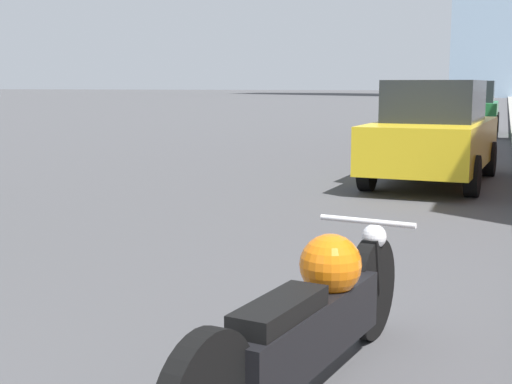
% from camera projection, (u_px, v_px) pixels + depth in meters
% --- Properties ---
extents(motorcycle, '(0.72, 2.61, 0.82)m').
position_uv_depth(motorcycle, '(311.00, 318.00, 3.78)').
color(motorcycle, black).
rests_on(motorcycle, ground_plane).
extents(parked_car_yellow, '(1.99, 4.35, 1.70)m').
position_uv_depth(parked_car_yellow, '(434.00, 133.00, 11.83)').
color(parked_car_yellow, gold).
rests_on(parked_car_yellow, ground_plane).
extents(parked_car_green, '(1.80, 4.34, 1.75)m').
position_uv_depth(parked_car_green, '(470.00, 108.00, 23.33)').
color(parked_car_green, '#1E6B33').
rests_on(parked_car_green, ground_plane).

